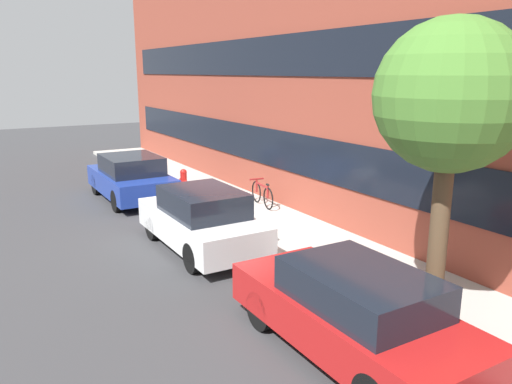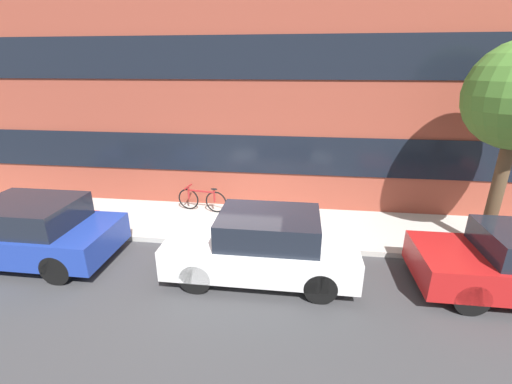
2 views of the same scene
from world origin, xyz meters
name	(u,v)px [view 1 (image 1 of 2)]	position (x,y,z in m)	size (l,w,h in m)	color
ground_plane	(224,230)	(0.00, 0.00, 0.00)	(56.00, 56.00, 0.00)	#38383A
sidewalk_strip	(264,221)	(0.00, 1.20, 0.07)	(28.00, 2.39, 0.13)	#B2AFA8
rowhouse_facade	(318,70)	(0.00, 2.84, 3.96)	(28.00, 1.02, 7.91)	brown
parked_car_blue	(131,178)	(-4.28, -1.05, 0.70)	(3.90, 1.78, 1.41)	#1E3899
parked_car_white	(201,220)	(0.96, -1.05, 0.70)	(3.82, 1.64, 1.41)	silver
parked_car_red	(353,312)	(6.01, -1.05, 0.67)	(4.04, 1.61, 1.33)	#AD1919
fire_hydrant	(184,181)	(-3.83, 0.52, 0.52)	(0.54, 0.30, 0.77)	red
bicycle	(262,193)	(-1.14, 1.82, 0.50)	(1.50, 0.44, 0.74)	black
street_tree	(451,99)	(6.02, 0.58, 3.55)	(2.21, 2.21, 4.56)	brown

